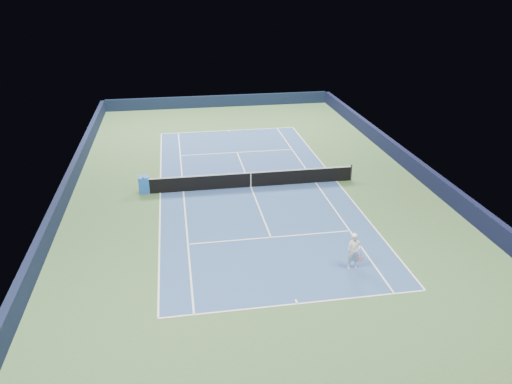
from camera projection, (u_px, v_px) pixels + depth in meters
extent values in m
plane|color=#395830|center=(251.00, 187.00, 30.63)|extent=(40.00, 40.00, 0.00)
cube|color=black|center=(219.00, 101.00, 48.25)|extent=(22.00, 0.35, 1.10)
cube|color=black|center=(417.00, 168.00, 32.04)|extent=(0.35, 40.00, 1.10)
cube|color=black|center=(66.00, 191.00, 28.76)|extent=(0.35, 40.00, 1.10)
cube|color=navy|center=(251.00, 187.00, 30.63)|extent=(10.97, 23.77, 0.01)
cube|color=white|center=(228.00, 130.00, 41.32)|extent=(10.97, 0.08, 0.00)
cube|color=white|center=(297.00, 304.00, 19.93)|extent=(10.97, 0.08, 0.00)
cube|color=white|center=(337.00, 181.00, 31.46)|extent=(0.08, 23.77, 0.00)
cube|color=white|center=(160.00, 193.00, 29.79)|extent=(0.08, 23.77, 0.00)
cube|color=white|center=(316.00, 183.00, 31.25)|extent=(0.08, 23.77, 0.00)
cube|color=white|center=(183.00, 191.00, 30.00)|extent=(0.08, 23.77, 0.00)
cube|color=white|center=(237.00, 152.00, 36.38)|extent=(8.23, 0.08, 0.00)
cube|color=white|center=(271.00, 237.00, 24.86)|extent=(8.23, 0.08, 0.00)
cube|color=white|center=(251.00, 187.00, 30.62)|extent=(0.08, 12.80, 0.00)
cube|color=white|center=(229.00, 131.00, 41.19)|extent=(0.08, 0.30, 0.00)
cube|color=white|center=(296.00, 301.00, 20.06)|extent=(0.08, 0.30, 0.00)
cylinder|color=black|center=(144.00, 186.00, 29.44)|extent=(0.10, 0.10, 1.07)
cylinder|color=black|center=(351.00, 172.00, 31.38)|extent=(0.10, 0.10, 1.07)
cube|color=black|center=(251.00, 180.00, 30.44)|extent=(12.80, 0.03, 0.91)
cube|color=white|center=(251.00, 173.00, 30.24)|extent=(12.80, 0.04, 0.06)
cube|color=white|center=(251.00, 180.00, 30.44)|extent=(0.05, 0.04, 0.91)
cube|color=#1E57B4|center=(144.00, 185.00, 29.66)|extent=(0.70, 0.65, 1.02)
cube|color=silver|center=(149.00, 185.00, 29.73)|extent=(0.04, 0.45, 0.45)
imported|color=white|center=(354.00, 251.00, 21.96)|extent=(0.63, 0.42, 1.73)
cylinder|color=#C37E91|center=(361.00, 255.00, 22.03)|extent=(0.03, 0.03, 0.29)
cylinder|color=black|center=(360.00, 259.00, 22.13)|extent=(0.29, 0.02, 0.29)
cylinder|color=pink|center=(360.00, 259.00, 22.13)|extent=(0.31, 0.03, 0.31)
sphere|color=gold|center=(351.00, 215.00, 22.36)|extent=(0.07, 0.07, 0.07)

